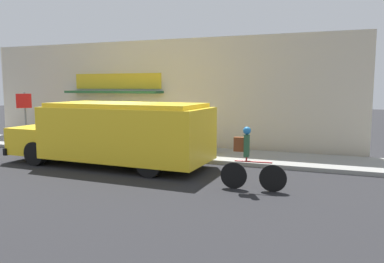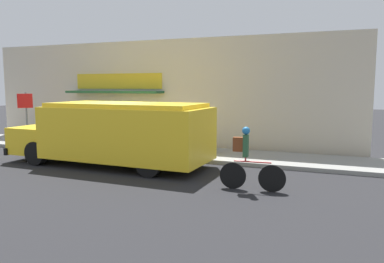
% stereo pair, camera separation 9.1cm
% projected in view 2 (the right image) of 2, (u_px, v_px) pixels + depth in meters
% --- Properties ---
extents(ground_plane, '(70.00, 70.00, 0.00)m').
position_uv_depth(ground_plane, '(120.00, 157.00, 13.86)').
color(ground_plane, '#232326').
extents(sidewalk, '(28.00, 2.47, 0.14)m').
position_uv_depth(sidewalk, '(137.00, 150.00, 14.99)').
color(sidewalk, gray).
rests_on(sidewalk, ground_plane).
extents(storefront, '(17.21, 0.96, 4.56)m').
position_uv_depth(storefront, '(153.00, 94.00, 16.25)').
color(storefront, beige).
rests_on(storefront, ground_plane).
extents(school_bus, '(6.96, 2.86, 2.07)m').
position_uv_depth(school_bus, '(115.00, 133.00, 12.24)').
color(school_bus, yellow).
rests_on(school_bus, ground_plane).
extents(cyclist, '(1.66, 0.21, 1.60)m').
position_uv_depth(cyclist, '(248.00, 160.00, 9.35)').
color(cyclist, black).
rests_on(cyclist, ground_plane).
extents(stop_sign_post, '(0.45, 0.45, 2.20)m').
position_uv_depth(stop_sign_post, '(26.00, 110.00, 15.78)').
color(stop_sign_post, slate).
rests_on(stop_sign_post, sidewalk).
extents(trash_bin, '(0.63, 0.63, 0.97)m').
position_uv_depth(trash_bin, '(206.00, 140.00, 13.93)').
color(trash_bin, '#38383D').
rests_on(trash_bin, sidewalk).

